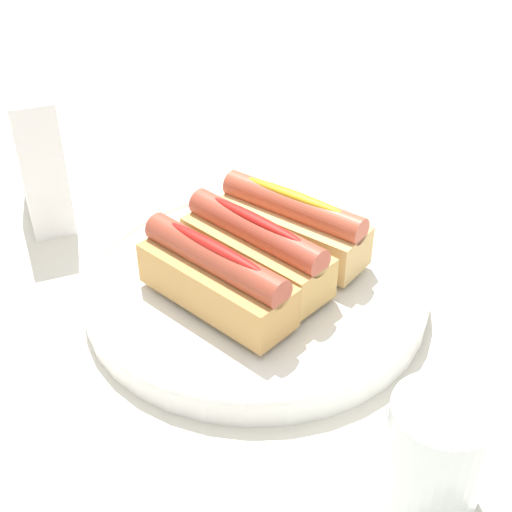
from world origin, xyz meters
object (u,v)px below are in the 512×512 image
at_px(hotdog_side, 216,277).
at_px(water_glass, 433,460).
at_px(serving_bowl, 256,285).
at_px(hotdog_front, 292,224).
at_px(napkin_box, 38,154).
at_px(hotdog_back, 256,249).

relative_size(hotdog_side, water_glass, 1.76).
distance_m(serving_bowl, hotdog_front, 0.07).
bearing_deg(water_glass, hotdog_side, 9.51).
xyz_separation_m(serving_bowl, hotdog_front, (0.02, -0.05, 0.04)).
bearing_deg(hotdog_side, hotdog_front, -70.33).
bearing_deg(hotdog_side, napkin_box, 14.29).
height_order(hotdog_side, water_glass, hotdog_side).
bearing_deg(water_glass, hotdog_front, -13.45).
relative_size(hotdog_front, hotdog_back, 1.00).
xyz_separation_m(hotdog_back, water_glass, (-0.25, 0.01, -0.02)).
xyz_separation_m(hotdog_side, napkin_box, (0.27, 0.07, 0.02)).
height_order(serving_bowl, napkin_box, napkin_box).
bearing_deg(napkin_box, serving_bowl, -144.90).
xyz_separation_m(water_glass, napkin_box, (0.50, 0.11, 0.04)).
bearing_deg(water_glass, serving_bowl, -2.91).
bearing_deg(hotdog_front, napkin_box, 36.39).
bearing_deg(hotdog_back, hotdog_front, -70.33).
bearing_deg(water_glass, napkin_box, 12.10).
distance_m(hotdog_back, napkin_box, 0.28).
xyz_separation_m(serving_bowl, water_glass, (-0.25, 0.01, 0.02)).
height_order(serving_bowl, hotdog_side, hotdog_side).
bearing_deg(hotdog_front, serving_bowl, 109.67).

